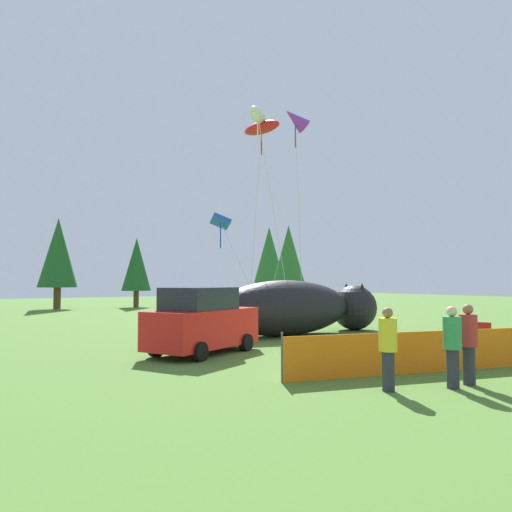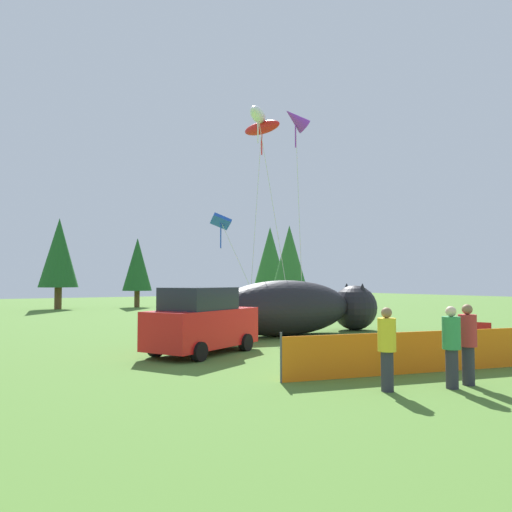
% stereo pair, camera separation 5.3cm
% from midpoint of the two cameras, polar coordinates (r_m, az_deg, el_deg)
% --- Properties ---
extents(ground_plane, '(120.00, 120.00, 0.00)m').
position_cam_midpoint_polar(ground_plane, '(16.32, 12.53, -10.97)').
color(ground_plane, '#4C752D').
extents(parked_car, '(4.38, 3.30, 2.11)m').
position_cam_midpoint_polar(parked_car, '(16.10, -6.12, -7.47)').
color(parked_car, red).
rests_on(parked_car, ground).
extents(folding_chair, '(0.72, 0.72, 0.91)m').
position_cam_midpoint_polar(folding_chair, '(18.70, 24.51, -8.18)').
color(folding_chair, maroon).
rests_on(folding_chair, ground).
extents(inflatable_cat, '(8.74, 2.67, 2.35)m').
position_cam_midpoint_polar(inflatable_cat, '(21.76, 5.01, -6.11)').
color(inflatable_cat, black).
rests_on(inflatable_cat, ground).
extents(safety_fence, '(8.87, 2.29, 1.15)m').
position_cam_midpoint_polar(safety_fence, '(13.95, 20.95, -10.08)').
color(safety_fence, orange).
rests_on(safety_fence, ground).
extents(spectator_in_yellow_shirt, '(0.38, 0.38, 1.76)m').
position_cam_midpoint_polar(spectator_in_yellow_shirt, '(11.03, 14.87, -9.85)').
color(spectator_in_yellow_shirt, '#2D2D38').
rests_on(spectator_in_yellow_shirt, ground).
extents(spectator_in_white_shirt, '(0.39, 0.39, 1.80)m').
position_cam_midpoint_polar(spectator_in_white_shirt, '(12.27, 23.16, -8.90)').
color(spectator_in_white_shirt, '#2D2D38').
rests_on(spectator_in_white_shirt, ground).
extents(spectator_in_red_shirt, '(0.39, 0.39, 1.77)m').
position_cam_midpoint_polar(spectator_in_red_shirt, '(11.75, 21.56, -9.28)').
color(spectator_in_red_shirt, '#2D2D38').
rests_on(spectator_in_red_shirt, ground).
extents(kite_red_lizard, '(1.08, 2.35, 9.98)m').
position_cam_midpoint_polar(kite_red_lizard, '(24.57, 0.72, 14.35)').
color(kite_red_lizard, silver).
rests_on(kite_red_lizard, ground).
extents(kite_purple_delta, '(1.45, 0.98, 10.18)m').
position_cam_midpoint_polar(kite_purple_delta, '(23.16, 4.61, 15.25)').
color(kite_purple_delta, silver).
rests_on(kite_purple_delta, ground).
extents(kite_white_ghost, '(3.16, 2.14, 10.39)m').
position_cam_midpoint_polar(kite_white_ghost, '(23.86, 0.30, 15.72)').
color(kite_white_ghost, silver).
rests_on(kite_white_ghost, ground).
extents(kite_blue_box, '(2.61, 1.72, 5.58)m').
position_cam_midpoint_polar(kite_blue_box, '(24.16, -3.92, 3.76)').
color(kite_blue_box, silver).
rests_on(kite_blue_box, ground).
extents(horizon_tree_east, '(3.15, 3.15, 7.53)m').
position_cam_midpoint_polar(horizon_tree_east, '(44.24, -21.57, 0.32)').
color(horizon_tree_east, brown).
rests_on(horizon_tree_east, ground).
extents(horizon_tree_west, '(2.57, 2.57, 6.12)m').
position_cam_midpoint_polar(horizon_tree_west, '(45.29, -13.37, -0.96)').
color(horizon_tree_west, brown).
rests_on(horizon_tree_west, ground).
extents(horizon_tree_mid, '(3.56, 3.56, 8.50)m').
position_cam_midpoint_polar(horizon_tree_mid, '(57.03, 1.65, 0.05)').
color(horizon_tree_mid, brown).
rests_on(horizon_tree_mid, ground).
extents(horizon_tree_northeast, '(3.27, 3.27, 7.81)m').
position_cam_midpoint_polar(horizon_tree_northeast, '(49.19, 3.88, 0.03)').
color(horizon_tree_northeast, brown).
rests_on(horizon_tree_northeast, ground).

